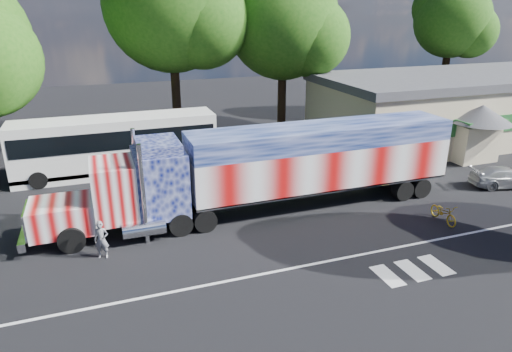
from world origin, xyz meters
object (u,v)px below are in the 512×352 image
object	(u,v)px
parked_car	(505,177)
tree_n_mid	(173,5)
semi_truck	(274,167)
bicycle	(444,213)
tree_far_ne	(453,20)
tree_ne_a	(285,24)
woman	(101,240)
coach_bus	(117,145)

from	to	relation	value
parked_car	tree_n_mid	xyz separation A→B (m)	(-16.11, 17.66, 9.65)
semi_truck	bicycle	distance (m)	8.77
tree_far_ne	bicycle	bearing A→B (deg)	-130.27
semi_truck	tree_n_mid	xyz separation A→B (m)	(-1.84, 16.12, 7.83)
bicycle	tree_n_mid	size ratio (longest dim) A/B	0.12
semi_truck	bicycle	xyz separation A→B (m)	(7.45, -4.22, -1.91)
parked_car	tree_ne_a	xyz separation A→B (m)	(-7.46, 16.35, 8.28)
woman	bicycle	xyz separation A→B (m)	(16.15, -2.11, -0.34)
semi_truck	parked_car	bearing A→B (deg)	-6.17
tree_far_ne	coach_bus	bearing A→B (deg)	-167.29
bicycle	tree_far_ne	xyz separation A→B (m)	(17.12, 20.21, 8.44)
parked_car	woman	size ratio (longest dim) A/B	2.44
tree_ne_a	parked_car	bearing A→B (deg)	-65.48
parked_car	tree_ne_a	bearing A→B (deg)	40.25
parked_car	tree_ne_a	distance (m)	19.79
tree_n_mid	parked_car	bearing A→B (deg)	-47.62
bicycle	tree_far_ne	distance (m)	27.80
parked_car	tree_far_ne	bearing A→B (deg)	-14.68
semi_truck	tree_ne_a	bearing A→B (deg)	65.30
parked_car	semi_truck	bearing A→B (deg)	99.56
parked_car	woman	world-z (taller)	woman
coach_bus	parked_car	xyz separation A→B (m)	(21.54, -10.35, -1.29)
semi_truck	tree_n_mid	world-z (taller)	tree_n_mid
coach_bus	tree_ne_a	distance (m)	16.82
woman	tree_ne_a	distance (m)	24.32
parked_car	tree_far_ne	size ratio (longest dim) A/B	0.33
parked_car	tree_far_ne	distance (m)	21.98
tree_far_ne	woman	bearing A→B (deg)	-151.46
bicycle	tree_n_mid	bearing A→B (deg)	117.90
parked_car	tree_ne_a	world-z (taller)	tree_ne_a
woman	bicycle	size ratio (longest dim) A/B	0.88
tree_n_mid	tree_far_ne	world-z (taller)	tree_n_mid
semi_truck	tree_far_ne	world-z (taller)	tree_far_ne
tree_far_ne	parked_car	bearing A→B (deg)	-120.41
parked_car	tree_n_mid	bearing A→B (deg)	58.11
woman	tree_ne_a	size ratio (longest dim) A/B	0.13
woman	coach_bus	bearing A→B (deg)	99.14
coach_bus	tree_n_mid	bearing A→B (deg)	53.40
parked_car	tree_n_mid	world-z (taller)	tree_n_mid
tree_far_ne	semi_truck	bearing A→B (deg)	-146.93
woman	tree_far_ne	distance (m)	38.73
tree_n_mid	bicycle	bearing A→B (deg)	-65.45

